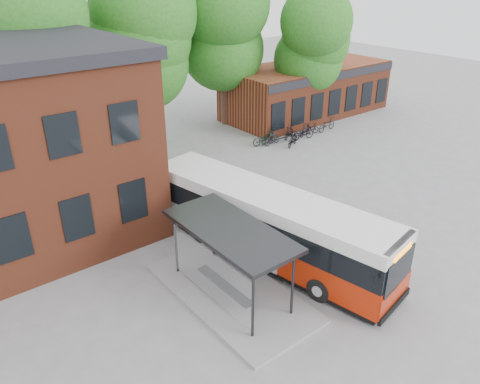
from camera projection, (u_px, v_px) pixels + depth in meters
ground at (296, 243)px, 21.10m from camera, size 100.00×100.00×0.00m
shop_row at (307, 90)px, 38.46m from camera, size 14.00×6.20×4.00m
bus_shelter at (231, 262)px, 17.23m from camera, size 3.60×7.00×2.90m
bike_rail at (290, 138)px, 33.23m from camera, size 5.20×0.10×0.38m
tree_0 at (27, 78)px, 26.54m from camera, size 7.92×7.92×11.00m
tree_1 at (131, 66)px, 31.30m from camera, size 7.92×7.92×10.40m
tree_2 at (224, 52)px, 34.40m from camera, size 7.92×7.92×11.00m
tree_3 at (310, 64)px, 34.77m from camera, size 7.04×7.04×9.28m
city_bus at (267, 225)px, 19.57m from camera, size 4.50×11.96×2.97m
bicycle_0 at (264, 138)px, 32.28m from camera, size 1.90×0.89×0.96m
bicycle_1 at (272, 139)px, 32.34m from camera, size 1.53×0.60×0.90m
bicycle_2 at (268, 136)px, 32.72m from camera, size 1.90×1.25×0.94m
bicycle_3 at (293, 139)px, 32.08m from camera, size 1.68×1.10×0.98m
bicycle_4 at (303, 133)px, 33.29m from camera, size 1.91×0.90×0.97m
bicycle_5 at (289, 132)px, 33.47m from camera, size 1.65×1.06×0.96m
bicycle_6 at (310, 129)px, 34.35m from camera, size 1.61×0.76×0.81m
bicycle_7 at (306, 130)px, 34.02m from camera, size 1.58×0.75×0.92m
bicycle_extra_0 at (327, 124)px, 35.01m from camera, size 1.98×0.90×1.01m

